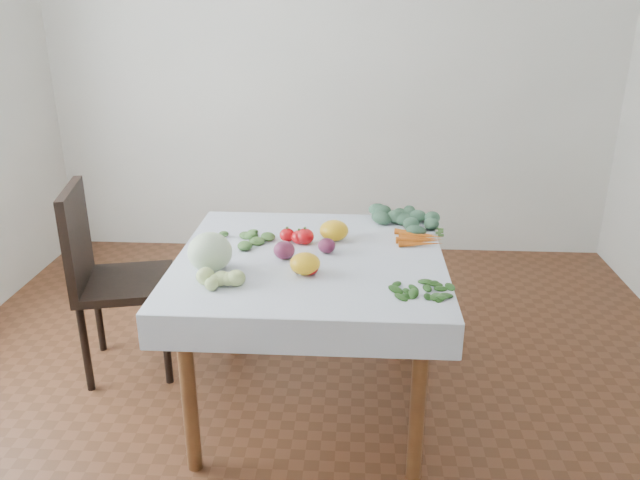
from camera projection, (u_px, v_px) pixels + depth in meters
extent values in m
plane|color=#5A311C|center=(311.00, 405.00, 2.92)|extent=(4.00, 4.00, 0.00)
cube|color=silver|center=(332.00, 65.00, 4.29)|extent=(4.00, 0.04, 2.70)
cube|color=brown|center=(310.00, 262.00, 2.65)|extent=(1.00, 1.00, 0.04)
cylinder|color=brown|center=(189.00, 393.00, 2.41)|extent=(0.06, 0.06, 0.71)
cylinder|color=brown|center=(418.00, 401.00, 2.36)|extent=(0.06, 0.06, 0.71)
cylinder|color=brown|center=(232.00, 293.00, 3.22)|extent=(0.06, 0.06, 0.71)
cylinder|color=brown|center=(403.00, 297.00, 3.17)|extent=(0.06, 0.06, 0.71)
cube|color=white|center=(310.00, 257.00, 2.65)|extent=(1.12, 1.12, 0.01)
cube|color=black|center=(125.00, 283.00, 3.07)|extent=(0.52, 0.52, 0.04)
cube|color=black|center=(76.00, 236.00, 2.95)|extent=(0.14, 0.43, 0.48)
cylinder|color=black|center=(86.00, 349.00, 2.96)|extent=(0.04, 0.04, 0.45)
cylinder|color=black|center=(166.00, 342.00, 3.01)|extent=(0.04, 0.04, 0.45)
cylinder|color=black|center=(98.00, 313.00, 3.30)|extent=(0.04, 0.04, 0.45)
cylinder|color=black|center=(170.00, 307.00, 3.36)|extent=(0.04, 0.04, 0.45)
ellipsoid|color=beige|center=(210.00, 252.00, 2.48)|extent=(0.18, 0.18, 0.16)
ellipsoid|color=red|center=(287.00, 235.00, 2.80)|extent=(0.08, 0.08, 0.06)
ellipsoid|color=red|center=(299.00, 237.00, 2.77)|extent=(0.09, 0.09, 0.06)
ellipsoid|color=red|center=(305.00, 236.00, 2.76)|extent=(0.09, 0.09, 0.07)
ellipsoid|color=red|center=(309.00, 266.00, 2.46)|extent=(0.10, 0.10, 0.07)
ellipsoid|color=gold|center=(334.00, 230.00, 2.81)|extent=(0.16, 0.16, 0.09)
ellipsoid|color=gold|center=(305.00, 264.00, 2.46)|extent=(0.16, 0.16, 0.08)
ellipsoid|color=#571930|center=(284.00, 250.00, 2.61)|extent=(0.10, 0.10, 0.08)
ellipsoid|color=#571930|center=(327.00, 246.00, 2.67)|extent=(0.10, 0.10, 0.06)
ellipsoid|color=#C3D279|center=(224.00, 283.00, 2.33)|extent=(0.06, 0.06, 0.06)
ellipsoid|color=#C3D279|center=(215.00, 282.00, 2.34)|extent=(0.06, 0.06, 0.06)
ellipsoid|color=#C3D279|center=(223.00, 286.00, 2.30)|extent=(0.06, 0.06, 0.06)
ellipsoid|color=#C3D279|center=(228.00, 279.00, 2.36)|extent=(0.06, 0.06, 0.06)
ellipsoid|color=#C3D279|center=(204.00, 285.00, 2.31)|extent=(0.06, 0.06, 0.06)
ellipsoid|color=#C3D279|center=(240.00, 285.00, 2.31)|extent=(0.06, 0.06, 0.06)
cone|color=orange|center=(419.00, 233.00, 2.86)|extent=(0.20, 0.08, 0.03)
cone|color=orange|center=(419.00, 236.00, 2.83)|extent=(0.20, 0.06, 0.03)
cone|color=orange|center=(420.00, 238.00, 2.80)|extent=(0.20, 0.04, 0.03)
cone|color=orange|center=(421.00, 241.00, 2.77)|extent=(0.20, 0.04, 0.03)
cone|color=orange|center=(421.00, 243.00, 2.74)|extent=(0.20, 0.05, 0.03)
ellipsoid|color=#3D644A|center=(418.00, 220.00, 3.00)|extent=(0.08, 0.08, 0.05)
ellipsoid|color=#3D644A|center=(407.00, 219.00, 3.02)|extent=(0.08, 0.08, 0.05)
ellipsoid|color=#3D644A|center=(414.00, 223.00, 2.97)|extent=(0.08, 0.08, 0.05)
ellipsoid|color=#3D644A|center=(419.00, 218.00, 3.03)|extent=(0.08, 0.08, 0.05)
ellipsoid|color=#3D644A|center=(399.00, 220.00, 3.00)|extent=(0.08, 0.08, 0.05)
ellipsoid|color=#3D644A|center=(427.00, 223.00, 2.97)|extent=(0.08, 0.08, 0.05)
ellipsoid|color=#3D644A|center=(407.00, 215.00, 3.07)|extent=(0.08, 0.08, 0.05)
ellipsoid|color=#3D644A|center=(405.00, 225.00, 2.94)|extent=(0.08, 0.08, 0.05)
ellipsoid|color=#3D644A|center=(433.00, 218.00, 3.02)|extent=(0.08, 0.08, 0.05)
ellipsoid|color=#3D644A|center=(390.00, 217.00, 3.04)|extent=(0.08, 0.08, 0.05)
ellipsoid|color=#3D644A|center=(426.00, 227.00, 2.91)|extent=(0.08, 0.08, 0.05)
ellipsoid|color=#3D644A|center=(419.00, 213.00, 3.10)|extent=(0.08, 0.08, 0.05)
ellipsoid|color=#3D644A|center=(387.00, 224.00, 2.95)|extent=(0.08, 0.08, 0.05)
ellipsoid|color=#3D644A|center=(446.00, 223.00, 2.97)|extent=(0.08, 0.08, 0.05)
ellipsoid|color=#3D644A|center=(391.00, 212.00, 3.11)|extent=(0.08, 0.08, 0.05)
ellipsoid|color=#3D644A|center=(411.00, 230.00, 2.87)|extent=(0.08, 0.08, 0.05)
ellipsoid|color=#1F4C17|center=(430.00, 290.00, 2.32)|extent=(0.06, 0.04, 0.01)
ellipsoid|color=#1F4C17|center=(420.00, 289.00, 2.33)|extent=(0.06, 0.04, 0.01)
ellipsoid|color=#1F4C17|center=(429.00, 293.00, 2.30)|extent=(0.06, 0.04, 0.01)
ellipsoid|color=#1F4C17|center=(428.00, 288.00, 2.34)|extent=(0.06, 0.04, 0.01)
ellipsoid|color=#1F4C17|center=(416.00, 292.00, 2.31)|extent=(0.06, 0.04, 0.01)
ellipsoid|color=#1F4C17|center=(438.00, 292.00, 2.31)|extent=(0.06, 0.04, 0.01)
ellipsoid|color=#1F4C17|center=(417.00, 286.00, 2.35)|extent=(0.06, 0.04, 0.01)
ellipsoid|color=#1F4C17|center=(424.00, 296.00, 2.27)|extent=(0.06, 0.04, 0.01)
ellipsoid|color=#1F4C17|center=(439.00, 287.00, 2.34)|extent=(0.06, 0.04, 0.01)
ellipsoid|color=#1F4C17|center=(406.00, 289.00, 2.33)|extent=(0.06, 0.04, 0.01)
ellipsoid|color=#1F4C17|center=(441.00, 297.00, 2.27)|extent=(0.06, 0.04, 0.01)
ellipsoid|color=#1F4C17|center=(424.00, 283.00, 2.38)|extent=(0.06, 0.04, 0.01)
ellipsoid|color=#1F4C17|center=(410.00, 297.00, 2.27)|extent=(0.06, 0.04, 0.01)
ellipsoid|color=#1F4C17|center=(451.00, 291.00, 2.32)|extent=(0.06, 0.04, 0.01)
ellipsoid|color=#1F4C17|center=(404.00, 284.00, 2.37)|extent=(0.06, 0.04, 0.01)
ellipsoid|color=#1F4C17|center=(432.00, 301.00, 2.24)|extent=(0.06, 0.04, 0.01)
ellipsoid|color=#1F4C17|center=(440.00, 282.00, 2.39)|extent=(0.06, 0.04, 0.01)
ellipsoid|color=#1F4C17|center=(395.00, 293.00, 2.30)|extent=(0.06, 0.04, 0.01)
ellipsoid|color=#4F7535|center=(246.00, 240.00, 2.78)|extent=(0.06, 0.06, 0.03)
ellipsoid|color=#4F7535|center=(240.00, 238.00, 2.81)|extent=(0.06, 0.06, 0.03)
ellipsoid|color=#4F7535|center=(239.00, 242.00, 2.76)|extent=(0.06, 0.06, 0.03)
ellipsoid|color=#4F7535|center=(252.00, 238.00, 2.81)|extent=(0.06, 0.06, 0.03)
ellipsoid|color=#4F7535|center=(230.00, 239.00, 2.80)|extent=(0.06, 0.06, 0.03)
ellipsoid|color=#4F7535|center=(251.00, 243.00, 2.75)|extent=(0.06, 0.06, 0.03)
ellipsoid|color=#4F7535|center=(246.00, 235.00, 2.85)|extent=(0.06, 0.06, 0.03)
ellipsoid|color=#4F7535|center=(226.00, 243.00, 2.75)|extent=(0.06, 0.06, 0.03)
ellipsoid|color=#4F7535|center=(265.00, 240.00, 2.79)|extent=(0.06, 0.06, 0.03)
ellipsoid|color=#4F7535|center=(227.00, 235.00, 2.85)|extent=(0.06, 0.06, 0.03)
ellipsoid|color=#4F7535|center=(242.00, 248.00, 2.70)|extent=(0.06, 0.06, 0.03)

